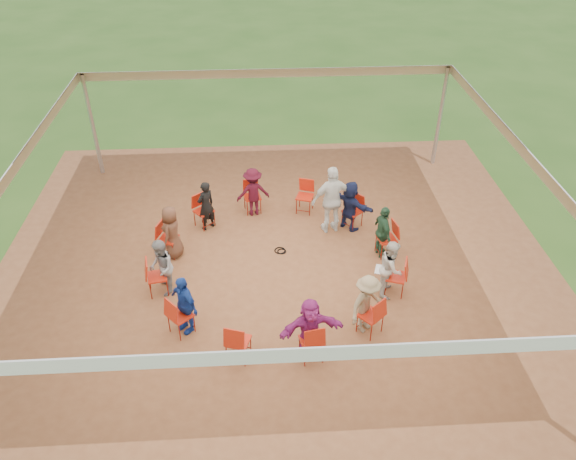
{
  "coord_description": "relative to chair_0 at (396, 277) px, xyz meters",
  "views": [
    {
      "loc": [
        -0.35,
        -10.01,
        8.23
      ],
      "look_at": [
        0.27,
        0.3,
        0.97
      ],
      "focal_mm": 35.0,
      "sensor_mm": 36.0,
      "label": 1
    }
  ],
  "objects": [
    {
      "name": "ground",
      "position": [
        -2.53,
        0.84,
        -0.45
      ],
      "size": [
        80.0,
        80.0,
        0.0
      ],
      "primitive_type": "plane",
      "color": "#2E531A",
      "rests_on": "ground"
    },
    {
      "name": "dirt_patch",
      "position": [
        -2.53,
        0.84,
        -0.44
      ],
      "size": [
        13.0,
        13.0,
        0.0
      ],
      "primitive_type": "plane",
      "color": "brown",
      "rests_on": "ground"
    },
    {
      "name": "tent",
      "position": [
        -2.53,
        0.84,
        1.92
      ],
      "size": [
        10.33,
        10.33,
        3.0
      ],
      "color": "#B2B2B7",
      "rests_on": "ground"
    },
    {
      "name": "chair_0",
      "position": [
        0.0,
        0.0,
        0.0
      ],
      "size": [
        0.55,
        0.54,
        0.9
      ],
      "primitive_type": null,
      "rotation": [
        0.0,
        0.0,
        1.25
      ],
      "color": "red",
      "rests_on": "ground"
    },
    {
      "name": "chair_1",
      "position": [
        0.08,
        1.38,
        0.0
      ],
      "size": [
        0.52,
        0.5,
        0.9
      ],
      "primitive_type": null,
      "rotation": [
        0.0,
        0.0,
        1.77
      ],
      "color": "red",
      "rests_on": "ground"
    },
    {
      "name": "chair_2",
      "position": [
        -0.54,
        2.61,
        0.0
      ],
      "size": [
        0.61,
        0.61,
        0.9
      ],
      "primitive_type": null,
      "rotation": [
        0.0,
        0.0,
        2.3
      ],
      "color": "red",
      "rests_on": "ground"
    },
    {
      "name": "chair_3",
      "position": [
        -1.69,
        3.37,
        0.0
      ],
      "size": [
        0.54,
        0.55,
        0.9
      ],
      "primitive_type": null,
      "rotation": [
        0.0,
        0.0,
        2.82
      ],
      "color": "red",
      "rests_on": "ground"
    },
    {
      "name": "chair_4",
      "position": [
        -3.07,
        3.46,
        0.0
      ],
      "size": [
        0.5,
        0.52,
        0.9
      ],
      "primitive_type": null,
      "rotation": [
        0.0,
        0.0,
        -2.94
      ],
      "color": "red",
      "rests_on": "ground"
    },
    {
      "name": "chair_5",
      "position": [
        -4.3,
        2.84,
        0.0
      ],
      "size": [
        0.61,
        0.61,
        0.9
      ],
      "primitive_type": null,
      "rotation": [
        0.0,
        0.0,
        -2.42
      ],
      "color": "red",
      "rests_on": "ground"
    },
    {
      "name": "chair_6",
      "position": [
        -5.06,
        1.69,
        0.0
      ],
      "size": [
        0.55,
        0.54,
        0.9
      ],
      "primitive_type": null,
      "rotation": [
        0.0,
        0.0,
        -1.89
      ],
      "color": "red",
      "rests_on": "ground"
    },
    {
      "name": "chair_7",
      "position": [
        -5.14,
        0.31,
        0.0
      ],
      "size": [
        0.52,
        0.5,
        0.9
      ],
      "primitive_type": null,
      "rotation": [
        0.0,
        0.0,
        -1.37
      ],
      "color": "red",
      "rests_on": "ground"
    },
    {
      "name": "chair_8",
      "position": [
        -4.53,
        -0.93,
        0.0
      ],
      "size": [
        0.61,
        0.61,
        0.9
      ],
      "primitive_type": null,
      "rotation": [
        0.0,
        0.0,
        -0.85
      ],
      "color": "red",
      "rests_on": "ground"
    },
    {
      "name": "chair_9",
      "position": [
        -3.37,
        -1.69,
        0.0
      ],
      "size": [
        0.54,
        0.55,
        0.9
      ],
      "primitive_type": null,
      "rotation": [
        0.0,
        0.0,
        -0.32
      ],
      "color": "red",
      "rests_on": "ground"
    },
    {
      "name": "chair_10",
      "position": [
        -2.0,
        -1.77,
        0.0
      ],
      "size": [
        0.5,
        0.52,
        0.9
      ],
      "primitive_type": null,
      "rotation": [
        0.0,
        0.0,
        0.2
      ],
      "color": "red",
      "rests_on": "ground"
    },
    {
      "name": "chair_11",
      "position": [
        -0.76,
        -1.15,
        0.0
      ],
      "size": [
        0.61,
        0.61,
        0.9
      ],
      "primitive_type": null,
      "rotation": [
        0.0,
        0.0,
        0.73
      ],
      "color": "red",
      "rests_on": "ground"
    },
    {
      "name": "person_seated_0",
      "position": [
        -0.11,
        0.04,
        0.22
      ],
      "size": [
        0.56,
        0.73,
        1.34
      ],
      "primitive_type": "imported",
      "rotation": [
        0.0,
        0.0,
        1.25
      ],
      "color": "#BCB5A8",
      "rests_on": "ground"
    },
    {
      "name": "person_seated_1",
      "position": [
        -0.04,
        1.35,
        0.22
      ],
      "size": [
        0.55,
        0.85,
        1.34
      ],
      "primitive_type": "imported",
      "rotation": [
        0.0,
        0.0,
        1.77
      ],
      "color": "#264D33",
      "rests_on": "ground"
    },
    {
      "name": "person_seated_2",
      "position": [
        -0.63,
        2.53,
        0.22
      ],
      "size": [
        1.17,
        1.23,
        1.34
      ],
      "primitive_type": "imported",
      "rotation": [
        0.0,
        0.0,
        2.3
      ],
      "color": "#171F43",
      "rests_on": "ground"
    },
    {
      "name": "person_seated_3",
      "position": [
        -3.04,
        3.34,
        0.22
      ],
      "size": [
        0.93,
        0.59,
        1.34
      ],
      "primitive_type": "imported",
      "rotation": [
        0.0,
        0.0,
        -2.94
      ],
      "color": "#3C0A17",
      "rests_on": "ground"
    },
    {
      "name": "person_seated_4",
      "position": [
        -4.22,
        2.75,
        0.22
      ],
      "size": [
        0.58,
        0.56,
        1.34
      ],
      "primitive_type": "imported",
      "rotation": [
        0.0,
        0.0,
        -2.42
      ],
      "color": "black",
      "rests_on": "ground"
    },
    {
      "name": "person_seated_5",
      "position": [
        -4.95,
        1.65,
        0.22
      ],
      "size": [
        0.55,
        0.73,
        1.34
      ],
      "primitive_type": "imported",
      "rotation": [
        0.0,
        0.0,
        -1.89
      ],
      "color": "#533121",
      "rests_on": "ground"
    },
    {
      "name": "person_seated_6",
      "position": [
        -5.03,
        0.33,
        0.22
      ],
      "size": [
        0.5,
        0.71,
        1.34
      ],
      "primitive_type": "imported",
      "rotation": [
        0.0,
        0.0,
        -1.37
      ],
      "color": "gray",
      "rests_on": "ground"
    },
    {
      "name": "person_seated_7",
      "position": [
        -4.44,
        -0.85,
        0.22
      ],
      "size": [
        0.82,
        0.85,
        1.34
      ],
      "primitive_type": "imported",
      "rotation": [
        0.0,
        0.0,
        -0.85
      ],
      "color": "navy",
      "rests_on": "ground"
    },
    {
      "name": "person_seated_8",
      "position": [
        -2.02,
        -1.65,
        0.22
      ],
      "size": [
        1.31,
        0.7,
        1.34
      ],
      "primitive_type": "imported",
      "rotation": [
        0.0,
        0.0,
        0.2
      ],
      "color": "#982376",
      "rests_on": "ground"
    },
    {
      "name": "person_seated_9",
      "position": [
        -0.84,
        -1.06,
        0.22
      ],
      "size": [
        0.93,
        0.89,
        1.34
      ],
      "primitive_type": "imported",
      "rotation": [
        0.0,
        0.0,
        0.73
      ],
      "color": "#8F7B59",
      "rests_on": "ground"
    },
    {
      "name": "standing_person",
      "position": [
        -1.09,
        2.46,
        0.46
      ],
      "size": [
        1.15,
        0.76,
        1.8
      ],
      "primitive_type": "imported",
      "rotation": [
        0.0,
        0.0,
        3.37
      ],
      "color": "silver",
      "rests_on": "ground"
    },
    {
      "name": "cable_coil",
      "position": [
        -2.41,
        1.64,
        -0.43
      ],
      "size": [
        0.34,
        0.34,
        0.03
      ],
      "rotation": [
        0.0,
        0.0,
        -0.27
      ],
      "color": "black",
      "rests_on": "ground"
    },
    {
      "name": "laptop",
      "position": [
        -0.27,
        0.09,
        0.18
      ],
      "size": [
        0.36,
        0.4,
        0.23
      ],
      "rotation": [
        0.0,
        0.0,
        1.25
      ],
      "color": "#B7B7BC",
      "rests_on": "ground"
    }
  ]
}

